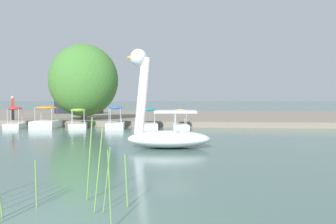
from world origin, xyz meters
TOP-DOWN VIEW (x-y plane):
  - shore_bank_far at (0.00, 31.61)m, footprint 149.69×23.54m
  - swan_boat at (1.08, 9.38)m, footprint 3.42×2.22m
  - pedal_boat_yellow at (1.02, 18.29)m, footprint 1.30×1.89m
  - pedal_boat_teal at (-1.13, 18.18)m, footprint 1.76×2.37m
  - pedal_boat_blue at (-3.16, 18.30)m, footprint 1.43×2.12m
  - pedal_boat_lime at (-5.66, 18.39)m, footprint 1.58×2.22m
  - pedal_boat_orange at (-7.92, 18.58)m, footprint 1.72×2.49m
  - pedal_boat_red at (-9.83, 18.04)m, footprint 1.34×2.01m
  - tree_willow_near_path at (-6.44, 21.73)m, footprint 6.54×6.30m
  - person_on_path at (-11.40, 20.67)m, footprint 0.31×0.31m
  - parked_van at (-10.82, 33.13)m, footprint 4.84×2.22m
  - reed_clump_foreground at (-0.23, 0.64)m, footprint 2.95×1.70m

SIDE VIEW (x-z plane):
  - shore_bank_far at x=0.00m, z-range 0.00..0.39m
  - pedal_boat_yellow at x=1.02m, z-range -0.26..1.01m
  - pedal_boat_lime at x=-5.66m, z-range -0.23..1.06m
  - pedal_boat_red at x=-9.83m, z-range -0.28..1.12m
  - pedal_boat_teal at x=-1.13m, z-range -0.23..1.11m
  - pedal_boat_blue at x=-3.16m, z-range -0.29..1.17m
  - pedal_boat_orange at x=-7.92m, z-range -0.27..1.17m
  - reed_clump_foreground at x=-0.23m, z-range -0.13..1.47m
  - swan_boat at x=1.08m, z-range -1.20..2.68m
  - person_on_path at x=-11.40m, z-range 0.47..2.22m
  - parked_van at x=-10.82m, z-range 0.47..2.30m
  - tree_willow_near_path at x=-6.44m, z-range 0.50..6.08m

